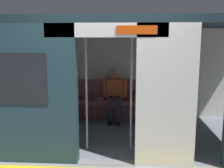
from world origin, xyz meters
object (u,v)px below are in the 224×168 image
at_px(handbag, 132,96).
at_px(grab_pole_door, 86,90).
at_px(train_car, 109,61).
at_px(book, 100,99).
at_px(grab_pole_far, 131,90).
at_px(person_seated, 115,91).
at_px(bench_seat, 114,104).

distance_m(handbag, grab_pole_door, 2.07).
xyz_separation_m(train_car, book, (0.31, -1.10, -0.99)).
distance_m(handbag, grab_pole_far, 1.81).
xyz_separation_m(person_seated, grab_pole_far, (-0.37, 1.62, 0.36)).
bearing_deg(train_car, book, -74.33).
height_order(book, grab_pole_far, grab_pole_far).
distance_m(bench_seat, book, 0.38).
bearing_deg(book, handbag, 162.05).
bearing_deg(person_seated, grab_pole_door, 77.41).
relative_size(train_car, grab_pole_door, 3.06).
relative_size(person_seated, grab_pole_door, 0.57).
height_order(grab_pole_door, grab_pole_far, same).
xyz_separation_m(bench_seat, book, (0.36, -0.05, 0.13)).
bearing_deg(person_seated, train_car, 86.53).
relative_size(handbag, grab_pole_door, 0.12).
xyz_separation_m(book, grab_pole_door, (0.02, 1.83, 0.56)).
relative_size(train_car, person_seated, 5.32).
bearing_deg(handbag, book, 1.28).
height_order(book, grab_pole_door, grab_pole_door).
distance_m(train_car, person_seated, 1.28).
height_order(bench_seat, person_seated, person_seated).
bearing_deg(person_seated, handbag, -164.30).
height_order(handbag, grab_pole_door, grab_pole_door).
height_order(train_car, bench_seat, train_car).
distance_m(person_seated, book, 0.43).
bearing_deg(grab_pole_door, person_seated, -102.59).
distance_m(handbag, book, 0.78).
bearing_deg(grab_pole_door, handbag, -113.32).
bearing_deg(train_car, grab_pole_door, 65.88).
distance_m(train_car, grab_pole_far, 0.87).
distance_m(train_car, handbag, 1.52).
distance_m(book, grab_pole_door, 1.92).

